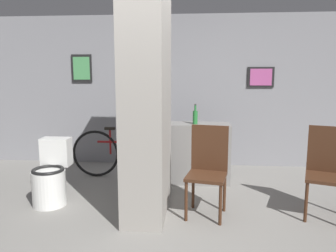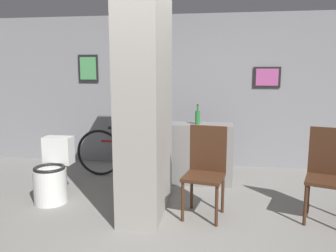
{
  "view_description": "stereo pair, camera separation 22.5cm",
  "coord_description": "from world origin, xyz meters",
  "px_view_note": "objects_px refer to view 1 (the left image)",
  "views": [
    {
      "loc": [
        0.41,
        -3.11,
        1.62
      ],
      "look_at": [
        0.06,
        0.99,
        0.95
      ],
      "focal_mm": 35.0,
      "sensor_mm": 36.0,
      "label": 1
    },
    {
      "loc": [
        0.63,
        -3.09,
        1.62
      ],
      "look_at": [
        0.06,
        0.99,
        0.95
      ],
      "focal_mm": 35.0,
      "sensor_mm": 36.0,
      "label": 2
    }
  ],
  "objects_px": {
    "bicycle": "(126,153)",
    "bottle_tall": "(195,117)",
    "toilet": "(51,177)",
    "chair_by_doorway": "(327,168)",
    "chair_near_pillar": "(208,167)"
  },
  "relations": [
    {
      "from": "toilet",
      "to": "chair_near_pillar",
      "type": "xyz_separation_m",
      "value": [
        1.93,
        -0.13,
        0.22
      ]
    },
    {
      "from": "toilet",
      "to": "bicycle",
      "type": "relative_size",
      "value": 0.47
    },
    {
      "from": "chair_by_doorway",
      "to": "bottle_tall",
      "type": "height_order",
      "value": "bottle_tall"
    },
    {
      "from": "bicycle",
      "to": "bottle_tall",
      "type": "bearing_deg",
      "value": -7.9
    },
    {
      "from": "chair_near_pillar",
      "to": "bottle_tall",
      "type": "height_order",
      "value": "bottle_tall"
    },
    {
      "from": "toilet",
      "to": "chair_by_doorway",
      "type": "relative_size",
      "value": 0.78
    },
    {
      "from": "bottle_tall",
      "to": "chair_near_pillar",
      "type": "bearing_deg",
      "value": -82.02
    },
    {
      "from": "bicycle",
      "to": "bottle_tall",
      "type": "distance_m",
      "value": 1.24
    },
    {
      "from": "toilet",
      "to": "bottle_tall",
      "type": "distance_m",
      "value": 2.12
    },
    {
      "from": "chair_near_pillar",
      "to": "bicycle",
      "type": "xyz_separation_m",
      "value": [
        -1.22,
        1.23,
        -0.17
      ]
    },
    {
      "from": "toilet",
      "to": "chair_by_doorway",
      "type": "bearing_deg",
      "value": -1.46
    },
    {
      "from": "chair_by_doorway",
      "to": "bottle_tall",
      "type": "bearing_deg",
      "value": 164.31
    },
    {
      "from": "toilet",
      "to": "chair_by_doorway",
      "type": "xyz_separation_m",
      "value": [
        3.27,
        -0.08,
        0.22
      ]
    },
    {
      "from": "chair_by_doorway",
      "to": "bicycle",
      "type": "height_order",
      "value": "chair_by_doorway"
    },
    {
      "from": "toilet",
      "to": "bicycle",
      "type": "height_order",
      "value": "same"
    }
  ]
}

